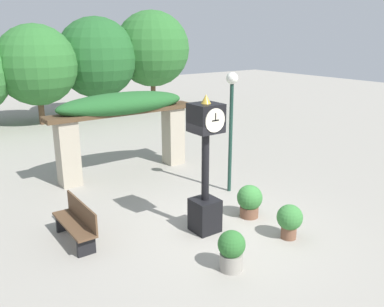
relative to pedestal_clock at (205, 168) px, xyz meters
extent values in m
plane|color=gray|center=(0.33, -0.18, -1.50)|extent=(60.00, 60.00, 0.00)
cube|color=black|center=(0.00, 0.00, -1.12)|extent=(0.57, 0.57, 0.76)
cylinder|color=black|center=(0.00, 0.00, 0.02)|extent=(0.17, 0.17, 1.50)
cylinder|color=gold|center=(0.00, 0.00, 0.79)|extent=(0.27, 0.27, 0.04)
cube|color=black|center=(0.00, 0.00, 1.11)|extent=(0.61, 0.61, 0.61)
cylinder|color=beige|center=(0.00, -0.31, 1.11)|extent=(0.50, 0.02, 0.50)
cylinder|color=beige|center=(0.00, 0.31, 1.11)|extent=(0.50, 0.02, 0.50)
cube|color=black|center=(0.00, -0.33, 1.11)|extent=(0.17, 0.01, 0.02)
cube|color=black|center=(0.00, -0.33, 1.19)|extent=(0.02, 0.01, 0.16)
cone|color=gold|center=(0.00, 0.00, 1.51)|extent=(0.21, 0.21, 0.19)
cube|color=#A89E89|center=(-1.49, 4.62, -0.53)|extent=(0.57, 0.57, 1.93)
cube|color=#A89E89|center=(2.15, 4.62, -0.53)|extent=(0.57, 0.57, 1.93)
cube|color=#4C3823|center=(0.33, 4.33, 0.50)|extent=(4.81, 0.15, 0.13)
cube|color=#4C3823|center=(0.33, 4.52, 0.50)|extent=(4.81, 0.15, 0.13)
cube|color=#4C3823|center=(0.33, 4.71, 0.50)|extent=(4.81, 0.15, 0.13)
cube|color=#4C3823|center=(0.33, 4.90, 0.50)|extent=(4.81, 0.15, 0.13)
ellipsoid|color=#235B28|center=(0.33, 4.62, 0.74)|extent=(4.14, 1.17, 0.70)
cylinder|color=brown|center=(1.32, -0.05, -1.37)|extent=(0.45, 0.45, 0.27)
sphere|color=#387A38|center=(1.32, -0.05, -1.00)|extent=(0.62, 0.62, 0.62)
cylinder|color=brown|center=(1.28, -1.34, -1.36)|extent=(0.34, 0.34, 0.28)
sphere|color=#387A38|center=(1.28, -1.34, -1.01)|extent=(0.56, 0.56, 0.56)
cylinder|color=gray|center=(-0.55, -1.55, -1.33)|extent=(0.44, 0.44, 0.34)
sphere|color=#2D6B2D|center=(-0.55, -1.55, -0.97)|extent=(0.53, 0.53, 0.53)
cube|color=brown|center=(-2.59, 1.19, -1.08)|extent=(0.42, 1.63, 0.05)
cube|color=brown|center=(-2.40, 1.19, -0.83)|extent=(0.04, 1.63, 0.45)
cube|color=black|center=(-2.59, 1.85, -1.30)|extent=(0.38, 0.08, 0.39)
cube|color=black|center=(-2.59, 0.54, -1.30)|extent=(0.38, 0.08, 0.39)
cylinder|color=#19382D|center=(2.03, 1.53, 0.01)|extent=(0.10, 0.10, 3.02)
sphere|color=white|center=(2.03, 1.53, 1.67)|extent=(0.32, 0.32, 0.32)
cylinder|color=brown|center=(0.27, 13.54, -0.74)|extent=(0.28, 0.28, 1.52)
sphere|color=#2D6B2D|center=(0.27, 13.54, 1.35)|extent=(3.81, 3.81, 3.81)
cylinder|color=brown|center=(3.51, 14.04, -0.71)|extent=(0.28, 0.28, 1.59)
sphere|color=#235B28|center=(3.51, 14.04, 1.55)|extent=(4.20, 4.20, 4.20)
cylinder|color=brown|center=(6.66, 13.69, -0.50)|extent=(0.28, 0.28, 1.99)
sphere|color=#2D6B2D|center=(6.66, 13.69, 1.95)|extent=(4.17, 4.17, 4.17)
camera|label=1|loc=(-5.09, -6.64, 2.83)|focal=38.00mm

